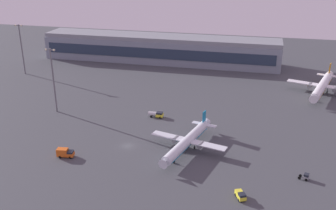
{
  "coord_description": "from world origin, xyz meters",
  "views": [
    {
      "loc": [
        43.21,
        -115.35,
        64.66
      ],
      "look_at": [
        6.96,
        32.12,
        4.0
      ],
      "focal_mm": 40.99,
      "sensor_mm": 36.0,
      "label": 1
    }
  ],
  "objects_px": {
    "airplane_taxiway_distant": "(188,141)",
    "airplane_far_stand": "(322,86)",
    "maintenance_van": "(241,195)",
    "catering_truck": "(65,153)",
    "apron_light_west": "(53,77)",
    "apron_light_east": "(21,46)",
    "fuel_truck": "(156,114)",
    "pushback_tug": "(306,177)"
  },
  "relations": [
    {
      "from": "airplane_taxiway_distant",
      "to": "catering_truck",
      "type": "bearing_deg",
      "value": 34.66
    },
    {
      "from": "airplane_taxiway_distant",
      "to": "airplane_far_stand",
      "type": "bearing_deg",
      "value": -112.39
    },
    {
      "from": "maintenance_van",
      "to": "apron_light_east",
      "type": "height_order",
      "value": "apron_light_east"
    },
    {
      "from": "catering_truck",
      "to": "pushback_tug",
      "type": "bearing_deg",
      "value": 84.9
    },
    {
      "from": "catering_truck",
      "to": "apron_light_east",
      "type": "xyz_separation_m",
      "value": [
        -68.42,
        82.02,
        14.33
      ]
    },
    {
      "from": "catering_truck",
      "to": "apron_light_west",
      "type": "xyz_separation_m",
      "value": [
        -22.71,
        35.49,
        14.33
      ]
    },
    {
      "from": "fuel_truck",
      "to": "apron_light_east",
      "type": "relative_size",
      "value": 0.23
    },
    {
      "from": "fuel_truck",
      "to": "catering_truck",
      "type": "height_order",
      "value": "catering_truck"
    },
    {
      "from": "catering_truck",
      "to": "apron_light_east",
      "type": "height_order",
      "value": "apron_light_east"
    },
    {
      "from": "apron_light_west",
      "to": "catering_truck",
      "type": "bearing_deg",
      "value": -57.39
    },
    {
      "from": "maintenance_van",
      "to": "pushback_tug",
      "type": "relative_size",
      "value": 1.33
    },
    {
      "from": "airplane_far_stand",
      "to": "catering_truck",
      "type": "bearing_deg",
      "value": 59.89
    },
    {
      "from": "catering_truck",
      "to": "pushback_tug",
      "type": "xyz_separation_m",
      "value": [
        78.03,
        4.76,
        -0.51
      ]
    },
    {
      "from": "fuel_truck",
      "to": "airplane_far_stand",
      "type": "bearing_deg",
      "value": 121.01
    },
    {
      "from": "pushback_tug",
      "to": "apron_light_west",
      "type": "distance_m",
      "value": 106.36
    },
    {
      "from": "airplane_taxiway_distant",
      "to": "catering_truck",
      "type": "relative_size",
      "value": 6.01
    },
    {
      "from": "fuel_truck",
      "to": "pushback_tug",
      "type": "relative_size",
      "value": 1.85
    },
    {
      "from": "airplane_taxiway_distant",
      "to": "apron_light_east",
      "type": "xyz_separation_m",
      "value": [
        -107.75,
        67.11,
        12.41
      ]
    },
    {
      "from": "apron_light_east",
      "to": "catering_truck",
      "type": "bearing_deg",
      "value": -50.17
    },
    {
      "from": "airplane_taxiway_distant",
      "to": "catering_truck",
      "type": "height_order",
      "value": "airplane_taxiway_distant"
    },
    {
      "from": "airplane_taxiway_distant",
      "to": "apron_light_east",
      "type": "relative_size",
      "value": 1.27
    },
    {
      "from": "maintenance_van",
      "to": "apron_light_west",
      "type": "height_order",
      "value": "apron_light_west"
    },
    {
      "from": "airplane_far_stand",
      "to": "apron_light_west",
      "type": "height_order",
      "value": "apron_light_west"
    },
    {
      "from": "fuel_truck",
      "to": "catering_truck",
      "type": "bearing_deg",
      "value": -30.22
    },
    {
      "from": "apron_light_west",
      "to": "maintenance_van",
      "type": "bearing_deg",
      "value": -28.93
    },
    {
      "from": "airplane_far_stand",
      "to": "apron_light_east",
      "type": "height_order",
      "value": "apron_light_east"
    },
    {
      "from": "fuel_truck",
      "to": "apron_light_east",
      "type": "xyz_separation_m",
      "value": [
        -89.49,
        42.09,
        14.54
      ]
    },
    {
      "from": "airplane_far_stand",
      "to": "pushback_tug",
      "type": "relative_size",
      "value": 12.42
    },
    {
      "from": "airplane_far_stand",
      "to": "airplane_taxiway_distant",
      "type": "bearing_deg",
      "value": 70.3
    },
    {
      "from": "airplane_taxiway_distant",
      "to": "fuel_truck",
      "type": "relative_size",
      "value": 5.59
    },
    {
      "from": "maintenance_van",
      "to": "catering_truck",
      "type": "relative_size",
      "value": 0.77
    },
    {
      "from": "airplane_taxiway_distant",
      "to": "maintenance_van",
      "type": "distance_m",
      "value": 31.96
    },
    {
      "from": "airplane_taxiway_distant",
      "to": "airplane_far_stand",
      "type": "relative_size",
      "value": 0.83
    },
    {
      "from": "fuel_truck",
      "to": "catering_truck",
      "type": "distance_m",
      "value": 45.15
    },
    {
      "from": "maintenance_van",
      "to": "pushback_tug",
      "type": "distance_m",
      "value": 23.71
    },
    {
      "from": "catering_truck",
      "to": "pushback_tug",
      "type": "relative_size",
      "value": 1.73
    },
    {
      "from": "pushback_tug",
      "to": "apron_light_east",
      "type": "height_order",
      "value": "apron_light_east"
    },
    {
      "from": "airplane_far_stand",
      "to": "catering_truck",
      "type": "height_order",
      "value": "airplane_far_stand"
    },
    {
      "from": "airplane_taxiway_distant",
      "to": "apron_light_west",
      "type": "relative_size",
      "value": 1.27
    },
    {
      "from": "airplane_taxiway_distant",
      "to": "apron_light_east",
      "type": "bearing_deg",
      "value": -18.02
    },
    {
      "from": "maintenance_van",
      "to": "pushback_tug",
      "type": "bearing_deg",
      "value": -167.99
    },
    {
      "from": "catering_truck",
      "to": "apron_light_west",
      "type": "relative_size",
      "value": 0.21
    }
  ]
}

